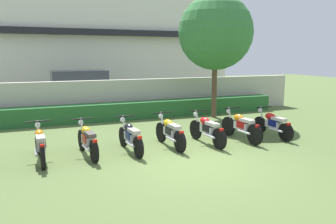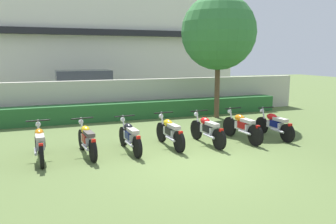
{
  "view_description": "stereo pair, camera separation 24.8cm",
  "coord_description": "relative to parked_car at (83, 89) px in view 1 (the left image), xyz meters",
  "views": [
    {
      "loc": [
        -3.54,
        -7.03,
        2.65
      ],
      "look_at": [
        0.0,
        1.87,
        1.0
      ],
      "focal_mm": 35.3,
      "sensor_mm": 36.0,
      "label": 1
    },
    {
      "loc": [
        -3.31,
        -7.12,
        2.65
      ],
      "look_at": [
        0.0,
        1.87,
        1.0
      ],
      "focal_mm": 35.3,
      "sensor_mm": 36.0,
      "label": 2
    }
  ],
  "objects": [
    {
      "name": "building",
      "position": [
        1.37,
        6.28,
        2.85
      ],
      "size": [
        18.09,
        6.5,
        7.57
      ],
      "color": "silver",
      "rests_on": "ground"
    },
    {
      "name": "motorcycle_in_row_2",
      "position": [
        0.14,
        -8.68,
        -0.5
      ],
      "size": [
        0.6,
        1.83,
        0.94
      ],
      "rotation": [
        0.0,
        0.0,
        1.64
      ],
      "color": "black",
      "rests_on": "ground"
    },
    {
      "name": "motorcycle_in_row_1",
      "position": [
        -1.02,
        -8.63,
        -0.5
      ],
      "size": [
        0.6,
        1.84,
        0.95
      ],
      "rotation": [
        0.0,
        0.0,
        1.68
      ],
      "color": "black",
      "rests_on": "ground"
    },
    {
      "name": "motorcycle_in_row_3",
      "position": [
        1.34,
        -8.62,
        -0.49
      ],
      "size": [
        0.6,
        1.86,
        0.96
      ],
      "rotation": [
        0.0,
        0.0,
        1.64
      ],
      "color": "black",
      "rests_on": "ground"
    },
    {
      "name": "compound_wall",
      "position": [
        1.37,
        -3.29,
        -0.13
      ],
      "size": [
        17.19,
        0.3,
        1.61
      ],
      "primitive_type": "cube",
      "color": "#BCB7A8",
      "rests_on": "ground"
    },
    {
      "name": "motorcycle_in_row_4",
      "position": [
        2.5,
        -8.73,
        -0.49
      ],
      "size": [
        0.6,
        1.93,
        0.96
      ],
      "rotation": [
        0.0,
        0.0,
        1.65
      ],
      "color": "black",
      "rests_on": "ground"
    },
    {
      "name": "motorcycle_in_row_5",
      "position": [
        3.71,
        -8.73,
        -0.48
      ],
      "size": [
        0.6,
        1.97,
        0.97
      ],
      "rotation": [
        0.0,
        0.0,
        1.64
      ],
      "color": "black",
      "rests_on": "ground"
    },
    {
      "name": "motorcycle_in_row_6",
      "position": [
        4.89,
        -8.78,
        -0.5
      ],
      "size": [
        0.6,
        1.81,
        0.95
      ],
      "rotation": [
        0.0,
        0.0,
        1.61
      ],
      "color": "black",
      "rests_on": "ground"
    },
    {
      "name": "motorcycle_in_row_0",
      "position": [
        -2.19,
        -8.65,
        -0.49
      ],
      "size": [
        0.6,
        1.9,
        0.96
      ],
      "rotation": [
        0.0,
        0.0,
        1.62
      ],
      "color": "black",
      "rests_on": "ground"
    },
    {
      "name": "parked_car",
      "position": [
        0.0,
        0.0,
        0.0
      ],
      "size": [
        4.53,
        2.13,
        1.89
      ],
      "rotation": [
        0.0,
        0.0,
        0.02
      ],
      "color": "#9EA3A8",
      "rests_on": "ground"
    },
    {
      "name": "hedge_row",
      "position": [
        1.37,
        -3.99,
        -0.58
      ],
      "size": [
        13.75,
        0.7,
        0.71
      ],
      "primitive_type": "cube",
      "color": "#28602D",
      "rests_on": "ground"
    },
    {
      "name": "ground",
      "position": [
        1.37,
        -10.26,
        -0.94
      ],
      "size": [
        60.0,
        60.0,
        0.0
      ],
      "primitive_type": "plane",
      "color": "#566B38"
    },
    {
      "name": "tree_near_inspector",
      "position": [
        4.87,
        -4.95,
        2.64
      ],
      "size": [
        3.12,
        3.12,
        5.14
      ],
      "color": "brown",
      "rests_on": "ground"
    }
  ]
}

